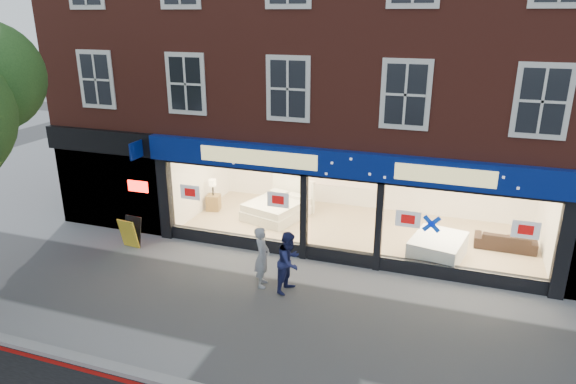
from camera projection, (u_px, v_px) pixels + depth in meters
The scene contains 10 objects.
ground at pixel (307, 321), 11.74m from camera, with size 120.00×120.00×0.00m, color gray.
showroom_floor at pixel (356, 232), 16.40m from camera, with size 11.00×4.50×0.10m, color tan.
building at pixel (376, 12), 15.72m from camera, with size 19.00×8.26×10.30m.
display_bed at pixel (278, 207), 17.39m from camera, with size 2.20×2.45×1.16m.
bedside_table at pixel (214, 202), 17.99m from camera, with size 0.45×0.45×0.55m, color brown.
mattress_stack at pixel (437, 248), 14.36m from camera, with size 1.62×1.90×0.66m.
sofa at pixel (505, 240), 15.04m from camera, with size 1.72×0.67×0.50m, color black.
a_board at pixel (131, 232), 15.31m from camera, with size 0.60×0.39×0.93m, color gold.
pedestrian_grey at pixel (262, 257), 13.03m from camera, with size 0.59×0.38×1.61m, color #97999E.
pedestrian_blue at pixel (289, 262), 12.78m from camera, with size 0.78×0.60×1.60m, color #1C214F.
Camera 1 is at (2.91, -9.68, 6.67)m, focal length 32.00 mm.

